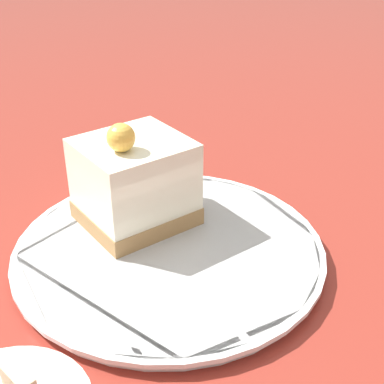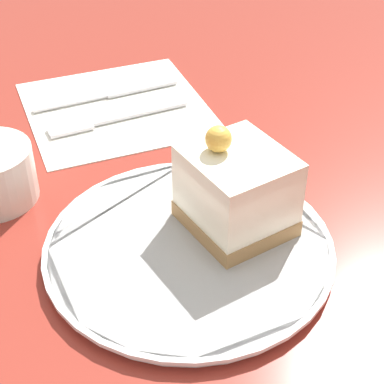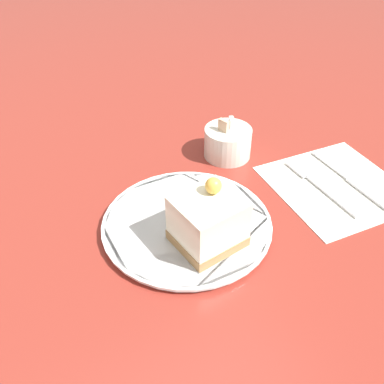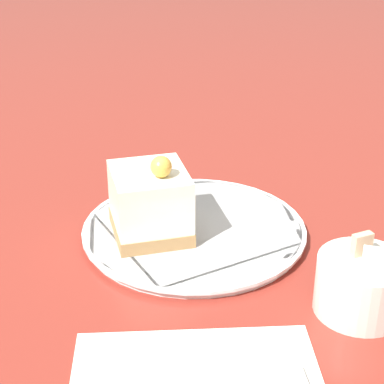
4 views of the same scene
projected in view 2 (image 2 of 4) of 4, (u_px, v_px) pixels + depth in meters
ground_plane at (238, 272)px, 0.55m from camera, size 4.00×4.00×0.00m
plate at (189, 249)px, 0.57m from camera, size 0.26×0.26×0.01m
cake_slice at (236, 190)px, 0.56m from camera, size 0.10×0.09×0.10m
napkin at (113, 108)px, 0.78m from camera, size 0.22×0.22×0.00m
fork at (107, 120)px, 0.75m from camera, size 0.02×0.17×0.00m
knife at (120, 92)px, 0.80m from camera, size 0.01×0.19×0.00m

